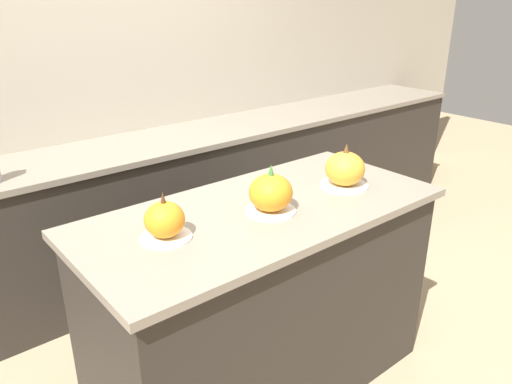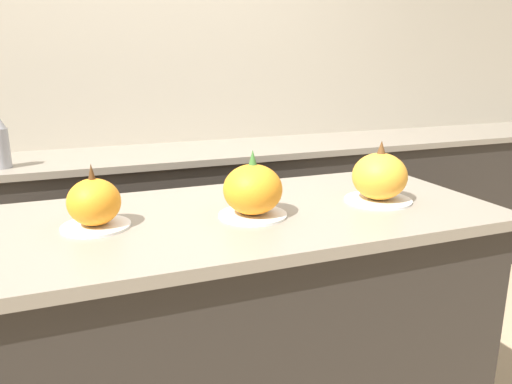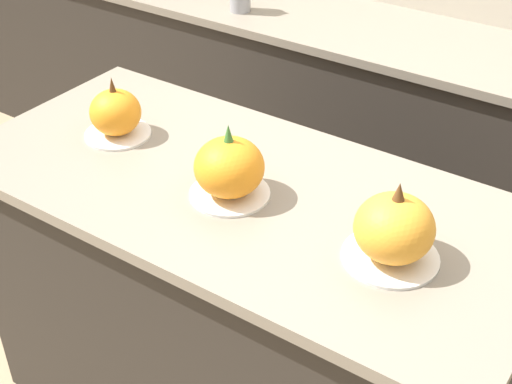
{
  "view_description": "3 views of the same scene",
  "coord_description": "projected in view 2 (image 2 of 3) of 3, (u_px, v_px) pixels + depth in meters",
  "views": [
    {
      "loc": [
        -1.25,
        -1.48,
        1.8
      ],
      "look_at": [
        -0.01,
        0.03,
        1.01
      ],
      "focal_mm": 35.0,
      "sensor_mm": 36.0,
      "label": 1
    },
    {
      "loc": [
        -0.53,
        -1.42,
        1.42
      ],
      "look_at": [
        0.03,
        -0.0,
        1.01
      ],
      "focal_mm": 35.0,
      "sensor_mm": 36.0,
      "label": 2
    },
    {
      "loc": [
        0.92,
        -1.27,
        2.0
      ],
      "look_at": [
        0.07,
        -0.03,
        0.97
      ],
      "focal_mm": 50.0,
      "sensor_mm": 36.0,
      "label": 3
    }
  ],
  "objects": [
    {
      "name": "back_counter",
      "position": [
        171.0,
        231.0,
        2.84
      ],
      "size": [
        6.0,
        0.6,
        0.92
      ],
      "color": "#2D2823",
      "rests_on": "ground_plane"
    },
    {
      "name": "pumpkin_cake_center",
      "position": [
        252.0,
        191.0,
        1.52
      ],
      "size": [
        0.21,
        0.21,
        0.21
      ],
      "color": "white",
      "rests_on": "kitchen_island"
    },
    {
      "name": "wall_back",
      "position": [
        153.0,
        87.0,
        2.93
      ],
      "size": [
        8.0,
        0.06,
        2.5
      ],
      "color": "#B2A893",
      "rests_on": "ground_plane"
    },
    {
      "name": "kitchen_island",
      "position": [
        248.0,
        343.0,
        1.71
      ],
      "size": [
        1.6,
        0.75,
        0.94
      ],
      "color": "#2D2823",
      "rests_on": "ground_plane"
    },
    {
      "name": "pumpkin_cake_right",
      "position": [
        379.0,
        178.0,
        1.68
      ],
      "size": [
        0.23,
        0.23,
        0.21
      ],
      "color": "white",
      "rests_on": "kitchen_island"
    },
    {
      "name": "pumpkin_cake_left",
      "position": [
        94.0,
        204.0,
        1.42
      ],
      "size": [
        0.2,
        0.2,
        0.19
      ],
      "color": "white",
      "rests_on": "kitchen_island"
    }
  ]
}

